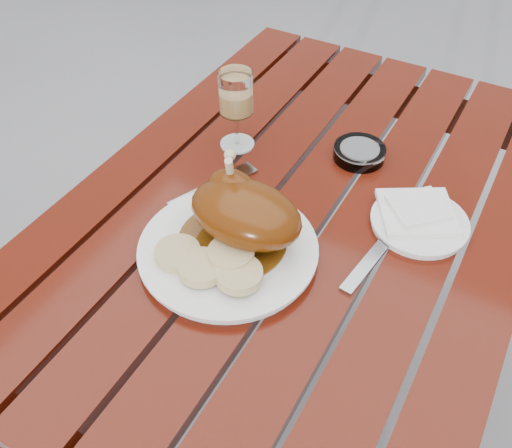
% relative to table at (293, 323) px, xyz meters
% --- Properties ---
extents(ground, '(60.00, 60.00, 0.00)m').
position_rel_table_xyz_m(ground, '(0.00, 0.00, -0.38)').
color(ground, slate).
rests_on(ground, ground).
extents(table, '(0.80, 1.20, 0.75)m').
position_rel_table_xyz_m(table, '(0.00, 0.00, 0.00)').
color(table, '#5E170B').
rests_on(table, ground).
extents(dinner_plate, '(0.32, 0.32, 0.02)m').
position_rel_table_xyz_m(dinner_plate, '(-0.05, -0.18, 0.38)').
color(dinner_plate, white).
rests_on(dinner_plate, table).
extents(roast_duck, '(0.21, 0.19, 0.14)m').
position_rel_table_xyz_m(roast_duck, '(-0.04, -0.14, 0.45)').
color(roast_duck, '#5B320A').
rests_on(roast_duck, dinner_plate).
extents(bread_dumplings, '(0.19, 0.12, 0.03)m').
position_rel_table_xyz_m(bread_dumplings, '(-0.05, -0.23, 0.41)').
color(bread_dumplings, '#D5C082').
rests_on(bread_dumplings, dinner_plate).
extents(wine_glass, '(0.08, 0.08, 0.17)m').
position_rel_table_xyz_m(wine_glass, '(-0.20, 0.10, 0.46)').
color(wine_glass, '#F5C16F').
rests_on(wine_glass, table).
extents(side_plate, '(0.22, 0.22, 0.01)m').
position_rel_table_xyz_m(side_plate, '(0.21, 0.05, 0.38)').
color(side_plate, white).
rests_on(side_plate, table).
extents(napkin, '(0.17, 0.17, 0.01)m').
position_rel_table_xyz_m(napkin, '(0.20, 0.06, 0.39)').
color(napkin, white).
rests_on(napkin, side_plate).
extents(ashtray, '(0.11, 0.11, 0.03)m').
position_rel_table_xyz_m(ashtray, '(0.04, 0.18, 0.39)').
color(ashtray, '#B2B7BC').
rests_on(ashtray, table).
extents(fork, '(0.09, 0.17, 0.01)m').
position_rel_table_xyz_m(fork, '(-0.17, -0.05, 0.38)').
color(fork, gray).
rests_on(fork, table).
extents(knife, '(0.05, 0.23, 0.01)m').
position_rel_table_xyz_m(knife, '(0.17, -0.04, 0.38)').
color(knife, gray).
rests_on(knife, table).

